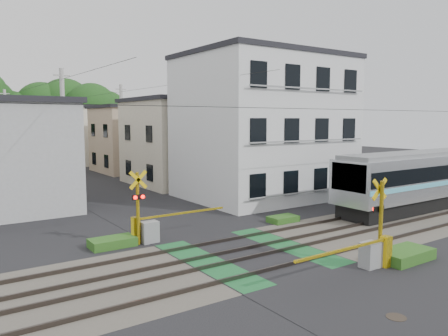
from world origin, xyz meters
TOP-DOWN VIEW (x-y plane):
  - ground at (0.00, 0.00)m, footprint 120.00×120.00m
  - track_bed at (0.00, 0.00)m, footprint 120.00×120.00m
  - crossing_signal_near at (2.59, -3.65)m, footprint 4.74×0.65m
  - crossing_signal_far at (-2.59, 3.65)m, footprint 4.74×0.65m
  - apartment_block at (8.50, 9.49)m, footprint 10.20×8.36m
  - houses_row at (0.25, 25.92)m, footprint 22.07×31.35m
  - tree_hill at (-0.56, 48.81)m, footprint 40.00×13.49m
  - catenary at (6.00, 0.03)m, footprint 60.00×5.04m
  - utility_poles at (-1.05, 23.01)m, footprint 7.90×42.00m
  - pedestrian at (1.80, 35.38)m, footprint 0.72×0.58m
  - manhole_cover at (-0.19, -6.44)m, footprint 0.52×0.52m
  - weed_patches at (1.76, -0.09)m, footprint 10.25×8.80m

SIDE VIEW (x-z plane):
  - ground at x=0.00m, z-range 0.00..0.00m
  - manhole_cover at x=-0.19m, z-range 0.00..0.02m
  - track_bed at x=0.00m, z-range -0.03..0.11m
  - weed_patches at x=1.76m, z-range -0.02..0.38m
  - crossing_signal_near at x=2.59m, z-range -0.83..2.25m
  - crossing_signal_far at x=-2.59m, z-range -0.83..2.25m
  - pedestrian at x=1.80m, z-range 0.00..1.71m
  - houses_row at x=0.25m, z-range -0.16..6.64m
  - catenary at x=6.00m, z-range 0.20..7.20m
  - utility_poles at x=-1.05m, z-range 0.08..8.08m
  - apartment_block at x=8.50m, z-range 0.01..9.31m
  - tree_hill at x=-0.56m, z-range -0.17..11.27m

